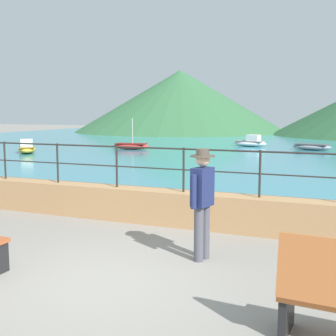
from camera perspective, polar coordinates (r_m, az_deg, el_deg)
ground_plane at (r=6.35m, az=-8.48°, el=-14.13°), size 120.00×120.00×0.00m
promenade_wall at (r=9.03m, az=2.01°, el=-5.27°), size 20.00×0.56×0.70m
railing at (r=8.87m, az=2.04°, el=0.82°), size 18.44×0.04×0.90m
lake_water at (r=31.13m, az=16.78°, el=2.78°), size 64.00×44.32×0.06m
hill_main at (r=51.10m, az=1.57°, el=8.62°), size 24.15×24.15×7.00m
person_walking at (r=6.86m, az=4.44°, el=-3.96°), size 0.38×0.55×1.75m
boat_0 at (r=26.75m, az=-4.81°, el=2.87°), size 2.38×1.13×1.87m
boat_2 at (r=27.47m, az=18.07°, el=2.64°), size 2.45×1.43×0.36m
boat_3 at (r=25.53m, az=-17.77°, el=2.48°), size 2.15×2.35×0.76m
boat_4 at (r=29.40m, az=10.60°, el=3.29°), size 2.44×1.36×0.76m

